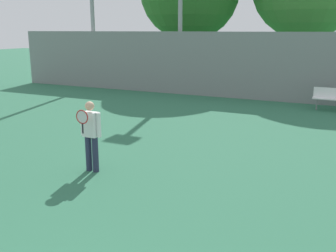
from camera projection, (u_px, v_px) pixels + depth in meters
tennis_player at (91, 133)px, 8.77m from camera, size 0.54×0.40×1.62m
back_fence at (293, 68)px, 17.04m from camera, size 30.34×0.06×3.05m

